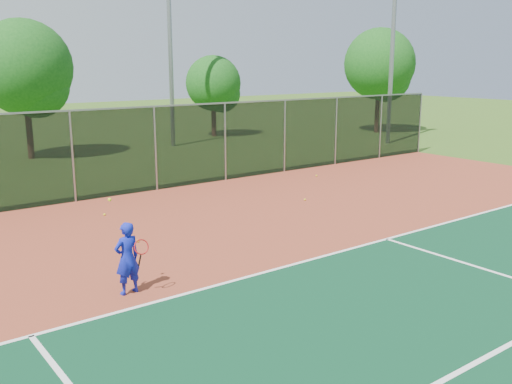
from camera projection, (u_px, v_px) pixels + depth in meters
ground at (437, 295)px, 11.33m from camera, size 120.00×120.00×0.00m
court_apron at (362, 266)px, 12.89m from camera, size 30.00×20.00×0.02m
fence_back at (155, 147)px, 20.34m from camera, size 30.00×0.06×3.03m
tennis_player at (127, 258)px, 11.20m from camera, size 0.59×0.62×1.97m
practice_ball_0 at (305, 200)px, 19.02m from camera, size 0.07×0.07×0.07m
practice_ball_1 at (138, 241)px, 14.58m from camera, size 0.07×0.07×0.07m
practice_ball_4 at (317, 176)px, 23.08m from camera, size 0.07×0.07×0.07m
practice_ball_8 at (105, 214)px, 17.15m from camera, size 0.07×0.07×0.07m
floodlight_n at (169, 20)px, 30.30m from camera, size 0.90×0.40×12.00m
floodlight_ne at (394, 21)px, 31.35m from camera, size 0.90×0.40×12.00m
tree_back_left at (27, 72)px, 26.67m from camera, size 4.47×4.47×6.56m
tree_back_mid at (215, 86)px, 35.31m from camera, size 3.41×3.41×5.01m
tree_back_right at (381, 67)px, 37.19m from camera, size 4.62×4.62×6.78m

